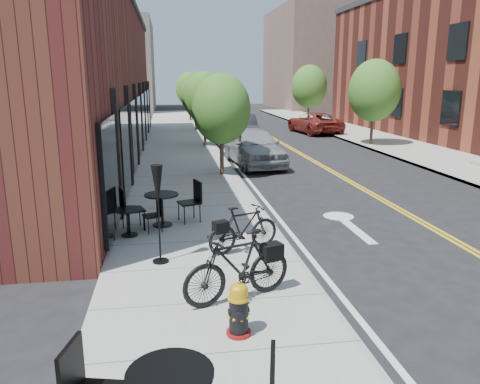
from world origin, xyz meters
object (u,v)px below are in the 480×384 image
parked_car_c (209,115)px  parked_car_far (314,123)px  patio_umbrella (158,193)px  parked_car_a (254,146)px  fire_hydrant (239,310)px  bicycle_left (238,266)px  bistro_set_c (129,218)px  bistro_set_b (162,205)px  parked_car_b (240,129)px  bicycle_right (244,228)px

parked_car_c → parked_car_far: size_ratio=1.01×
patio_umbrella → parked_car_a: patio_umbrella is taller
fire_hydrant → bicycle_left: bicycle_left is taller
parked_car_a → parked_car_c: parked_car_a is taller
fire_hydrant → patio_umbrella: patio_umbrella is taller
bistro_set_c → parked_car_c: bearing=59.7°
bistro_set_b → bistro_set_c: (-0.77, -0.67, -0.11)m
parked_car_a → parked_car_b: bearing=80.3°
bistro_set_b → bistro_set_c: 1.02m
parked_car_b → parked_car_c: parked_car_b is taller
fire_hydrant → parked_car_b: 21.33m
bicycle_right → parked_car_c: parked_car_c is taller
parked_car_c → patio_umbrella: bearing=-104.9°
bistro_set_b → parked_car_c: (3.63, 27.17, 0.10)m
bistro_set_c → patio_umbrella: bearing=-88.5°
patio_umbrella → fire_hydrant: bearing=-68.8°
bistro_set_b → parked_car_b: 16.29m
fire_hydrant → bicycle_right: (0.61, 3.33, 0.11)m
bistro_set_b → parked_car_c: size_ratio=0.39×
bistro_set_b → bistro_set_c: bearing=-157.1°
bistro_set_b → patio_umbrella: 2.60m
fire_hydrant → parked_car_far: parked_car_far is taller
fire_hydrant → bistro_set_c: 5.09m
parked_car_b → parked_car_a: bearing=-93.0°
bicycle_right → patio_umbrella: 2.03m
patio_umbrella → parked_car_far: size_ratio=0.39×
bicycle_left → bicycle_right: bearing=148.6°
bistro_set_b → patio_umbrella: size_ratio=1.01×
bistro_set_b → patio_umbrella: bearing=-109.0°
bicycle_right → bistro_set_b: bistro_set_b is taller
parked_car_far → parked_car_c: bearing=-55.4°
bicycle_left → bistro_set_b: (-1.28, 4.31, -0.06)m
fire_hydrant → patio_umbrella: bearing=102.6°
parked_car_b → parked_car_c: bearing=95.1°
parked_car_a → parked_car_far: size_ratio=0.94×
fire_hydrant → patio_umbrella: (-1.15, 2.96, 1.04)m
parked_car_a → patio_umbrella: bearing=-115.3°
fire_hydrant → parked_car_a: (2.79, 13.93, 0.31)m
fire_hydrant → parked_car_far: bearing=61.5°
bistro_set_b → parked_car_b: (4.43, 15.67, 0.17)m
patio_umbrella → bicycle_right: bearing=11.9°
bistro_set_c → parked_car_a: size_ratio=0.33×
fire_hydrant → bistro_set_b: bistro_set_b is taller
bicycle_right → bistro_set_c: bearing=40.1°
fire_hydrant → parked_car_b: parked_car_b is taller
bicycle_right → parked_car_a: 10.82m
parked_car_b → patio_umbrella: bearing=-102.7°
bicycle_left → bicycle_right: size_ratio=1.18×
bistro_set_b → parked_car_a: 9.39m
parked_car_c → bicycle_right: bearing=-101.6°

